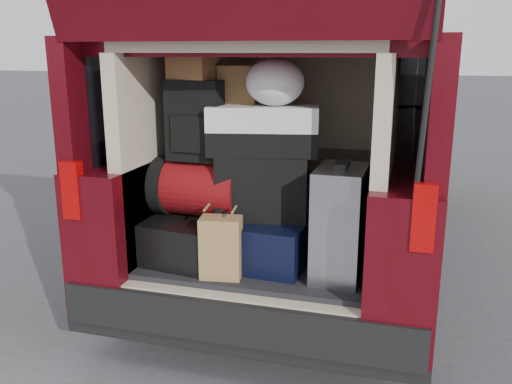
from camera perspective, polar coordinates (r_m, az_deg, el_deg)
ground at (r=3.25m, az=-0.37°, el=-17.13°), size 80.00×80.00×0.00m
minivan at (r=4.64m, az=6.02°, el=4.64°), size 1.90×5.35×2.77m
load_floor at (r=3.35m, az=0.95°, el=-10.73°), size 1.24×1.05×0.55m
black_hardshell at (r=3.18m, az=-6.61°, el=-4.54°), size 0.52×0.65×0.24m
navy_hardshell at (r=3.09m, az=1.36°, el=-4.88°), size 0.52×0.62×0.25m
silver_roller at (r=2.85m, az=8.80°, el=-3.23°), size 0.26×0.40×0.59m
kraft_bag at (r=2.85m, az=-3.70°, el=-5.86°), size 0.23×0.16×0.33m
red_duffel at (r=3.12m, az=-5.97°, el=0.52°), size 0.52×0.36×0.33m
black_soft_case at (r=3.01m, az=0.72°, el=0.68°), size 0.54×0.37×0.36m
backpack at (r=3.03m, az=-6.22°, el=7.53°), size 0.32×0.21×0.44m
twotone_duffel at (r=2.97m, az=0.74°, el=6.57°), size 0.64×0.41×0.26m
grocery_sack_lower at (r=3.03m, az=-6.65°, el=13.71°), size 0.27×0.23×0.21m
grocery_sack_upper at (r=3.05m, az=-1.80°, el=11.24°), size 0.22×0.19×0.21m
plastic_bag_center at (r=2.91m, az=2.01°, el=11.48°), size 0.31×0.29×0.25m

